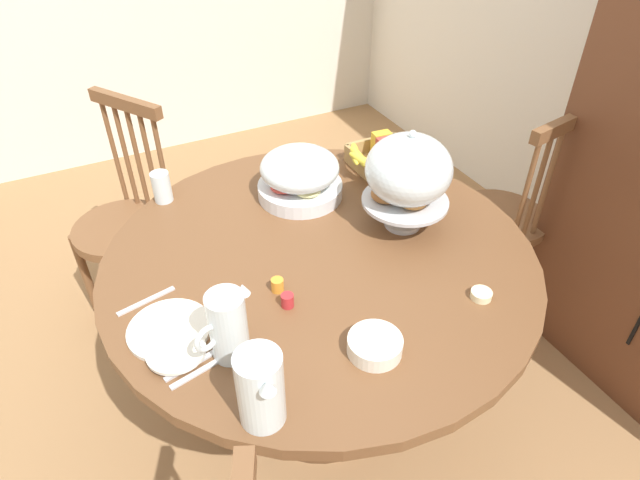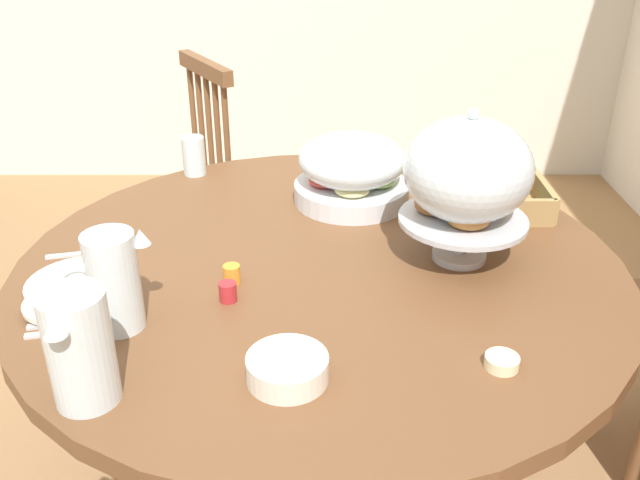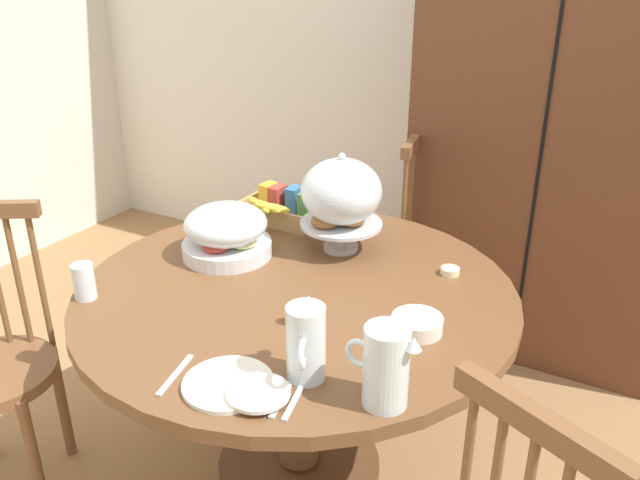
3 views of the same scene
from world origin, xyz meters
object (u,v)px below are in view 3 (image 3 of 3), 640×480
object	(u,v)px
drinking_glass	(84,282)
windsor_chair_near_window	(378,247)
fruit_platter_covered	(226,232)
orange_juice_pitcher	(306,346)
wooden_armoire	(556,132)
china_plate_small	(258,393)
cereal_basket	(284,208)
cereal_bowl	(417,324)
dining_table	(297,339)
butter_dish	(450,271)
pastry_stand_with_dome	(341,195)
china_plate_large	(228,384)
milk_pitcher	(386,370)

from	to	relation	value
drinking_glass	windsor_chair_near_window	bearing A→B (deg)	74.84
fruit_platter_covered	orange_juice_pitcher	distance (m)	0.74
fruit_platter_covered	wooden_armoire	bearing A→B (deg)	56.66
china_plate_small	cereal_basket	bearing A→B (deg)	118.73
drinking_glass	cereal_basket	bearing A→B (deg)	76.74
cereal_bowl	drinking_glass	bearing A→B (deg)	-161.79
dining_table	butter_dish	world-z (taller)	butter_dish
pastry_stand_with_dome	cereal_bowl	distance (m)	0.59
drinking_glass	china_plate_small	bearing A→B (deg)	-11.52
china_plate_large	wooden_armoire	bearing A→B (deg)	78.33
orange_juice_pitcher	cereal_basket	xyz separation A→B (m)	(-0.58, 0.83, -0.04)
milk_pitcher	fruit_platter_covered	bearing A→B (deg)	149.55
dining_table	fruit_platter_covered	distance (m)	0.43
wooden_armoire	china_plate_large	world-z (taller)	wooden_armoire
windsor_chair_near_window	china_plate_small	bearing A→B (deg)	-76.39
orange_juice_pitcher	cereal_bowl	xyz separation A→B (m)	(0.16, 0.32, -0.07)
milk_pitcher	china_plate_large	size ratio (longest dim) A/B	0.90
windsor_chair_near_window	butter_dish	world-z (taller)	windsor_chair_near_window
wooden_armoire	china_plate_small	distance (m)	1.84
windsor_chair_near_window	fruit_platter_covered	xyz separation A→B (m)	(-0.17, -0.88, 0.37)
wooden_armoire	dining_table	distance (m)	1.46
milk_pitcher	china_plate_large	bearing A→B (deg)	-160.53
wooden_armoire	butter_dish	distance (m)	1.02
orange_juice_pitcher	china_plate_small	xyz separation A→B (m)	(-0.05, -0.13, -0.07)
fruit_platter_covered	cereal_bowl	bearing A→B (deg)	-10.61
wooden_armoire	china_plate_small	world-z (taller)	wooden_armoire
dining_table	windsor_chair_near_window	xyz separation A→B (m)	(-0.15, 0.96, -0.10)
dining_table	pastry_stand_with_dome	distance (m)	0.49
wooden_armoire	cereal_bowl	bearing A→B (deg)	-92.95
windsor_chair_near_window	drinking_glass	bearing A→B (deg)	-105.16
pastry_stand_with_dome	butter_dish	distance (m)	0.43
dining_table	china_plate_small	size ratio (longest dim) A/B	8.97
china_plate_large	cereal_bowl	xyz separation A→B (m)	(0.30, 0.45, 0.02)
pastry_stand_with_dome	drinking_glass	distance (m)	0.85
orange_juice_pitcher	milk_pitcher	size ratio (longest dim) A/B	0.97
orange_juice_pitcher	cereal_bowl	world-z (taller)	orange_juice_pitcher
dining_table	drinking_glass	size ratio (longest dim) A/B	12.23
pastry_stand_with_dome	drinking_glass	size ratio (longest dim) A/B	3.13
fruit_platter_covered	drinking_glass	xyz separation A→B (m)	(-0.19, -0.44, -0.03)
pastry_stand_with_dome	cereal_bowl	size ratio (longest dim) A/B	2.46
windsor_chair_near_window	pastry_stand_with_dome	bearing A→B (deg)	-77.45
cereal_basket	butter_dish	xyz separation A→B (m)	(0.70, -0.13, -0.04)
cereal_bowl	butter_dish	distance (m)	0.37
dining_table	milk_pitcher	size ratio (longest dim) A/B	6.76
windsor_chair_near_window	fruit_platter_covered	bearing A→B (deg)	-100.72
pastry_stand_with_dome	cereal_basket	xyz separation A→B (m)	(-0.31, 0.14, -0.15)
windsor_chair_near_window	drinking_glass	xyz separation A→B (m)	(-0.36, -1.32, 0.34)
wooden_armoire	drinking_glass	bearing A→B (deg)	-120.89
windsor_chair_near_window	china_plate_small	distance (m)	1.54
dining_table	china_plate_small	xyz separation A→B (m)	(0.20, -0.50, 0.20)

